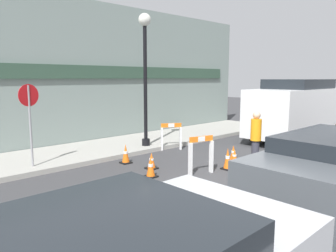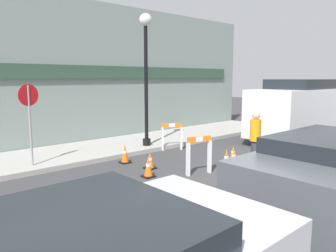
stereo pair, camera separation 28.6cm
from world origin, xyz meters
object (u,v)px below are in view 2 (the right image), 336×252
streetlamp_post (146,61)px  parked_car_1 (333,178)px  person_worker (255,137)px  stop_sign (29,111)px  work_van (301,108)px

streetlamp_post → parked_car_1: size_ratio=1.19×
streetlamp_post → person_worker: 4.64m
person_worker → parked_car_1: (-2.60, -3.22, 0.05)m
stop_sign → parked_car_1: 7.56m
person_worker → parked_car_1: parked_car_1 is taller
stop_sign → parked_car_1: bearing=96.3°
stop_sign → person_worker: bearing=129.6°
stop_sign → work_van: bearing=151.4°
streetlamp_post → work_van: 6.71m
person_worker → parked_car_1: bearing=116.3°
parked_car_1 → work_van: bearing=29.7°
work_van → parked_car_1: bearing=-150.3°
streetlamp_post → parked_car_1: streetlamp_post is taller
person_worker → work_van: (4.86, 1.05, 0.48)m
streetlamp_post → person_worker: (0.92, -3.94, -2.27)m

